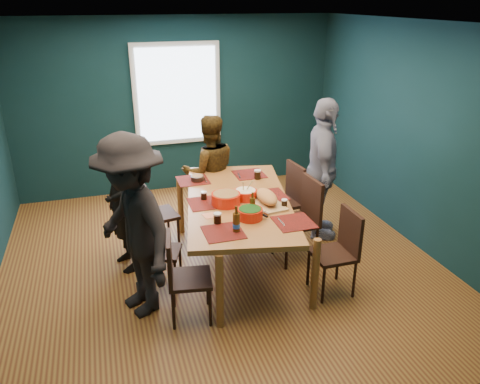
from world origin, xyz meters
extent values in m
cube|color=olive|center=(0.00, 0.00, -0.01)|extent=(5.00, 5.00, 0.01)
cube|color=silver|center=(0.00, 0.00, 2.70)|extent=(5.00, 5.00, 0.01)
cube|color=#0F2C33|center=(2.50, 0.00, 1.35)|extent=(0.01, 5.00, 2.70)
cube|color=#0F2C33|center=(0.00, 2.50, 1.35)|extent=(5.00, 0.01, 2.70)
cube|color=#0F2C33|center=(0.00, -2.50, 1.35)|extent=(5.00, 0.01, 2.70)
cube|color=silver|center=(0.00, 2.47, 1.55)|extent=(1.35, 0.06, 1.55)
cube|color=#99652E|center=(0.20, -0.15, 0.82)|extent=(1.53, 2.40, 0.06)
cylinder|color=#99652E|center=(-0.29, -1.17, 0.39)|extent=(0.08, 0.08, 0.79)
cylinder|color=#99652E|center=(0.68, -1.17, 0.39)|extent=(0.08, 0.08, 0.79)
cylinder|color=#99652E|center=(-0.29, 0.87, 0.39)|extent=(0.08, 0.08, 0.79)
cylinder|color=#99652E|center=(0.68, 0.87, 0.39)|extent=(0.08, 0.08, 0.79)
cube|color=black|center=(-0.63, 0.53, 0.46)|extent=(0.50, 0.50, 0.04)
cube|color=black|center=(-0.82, 0.50, 0.71)|extent=(0.12, 0.43, 0.47)
cylinder|color=black|center=(-0.77, 0.32, 0.22)|extent=(0.03, 0.03, 0.44)
cylinder|color=black|center=(-0.41, 0.39, 0.22)|extent=(0.03, 0.03, 0.44)
cylinder|color=black|center=(-0.84, 0.68, 0.22)|extent=(0.03, 0.03, 0.44)
cylinder|color=black|center=(-0.48, 0.75, 0.22)|extent=(0.03, 0.03, 0.44)
cube|color=black|center=(-0.70, -0.29, 0.40)|extent=(0.48, 0.48, 0.04)
cube|color=black|center=(-0.86, -0.23, 0.62)|extent=(0.16, 0.36, 0.41)
cylinder|color=black|center=(-0.91, -0.39, 0.19)|extent=(0.03, 0.03, 0.38)
cylinder|color=black|center=(-0.61, -0.50, 0.19)|extent=(0.03, 0.03, 0.38)
cylinder|color=black|center=(-0.80, -0.09, 0.19)|extent=(0.03, 0.03, 0.38)
cylinder|color=black|center=(-0.50, -0.19, 0.19)|extent=(0.03, 0.03, 0.38)
cube|color=black|center=(-0.53, -0.94, 0.43)|extent=(0.46, 0.46, 0.04)
cube|color=black|center=(-0.71, -0.91, 0.67)|extent=(0.10, 0.41, 0.44)
cylinder|color=black|center=(-0.72, -1.09, 0.21)|extent=(0.03, 0.03, 0.41)
cylinder|color=black|center=(-0.38, -1.14, 0.21)|extent=(0.03, 0.03, 0.41)
cylinder|color=black|center=(-0.67, -0.74, 0.21)|extent=(0.03, 0.03, 0.41)
cylinder|color=black|center=(-0.33, -0.80, 0.21)|extent=(0.03, 0.03, 0.41)
cube|color=black|center=(0.94, 0.40, 0.47)|extent=(0.48, 0.48, 0.04)
cube|color=black|center=(1.14, 0.42, 0.73)|extent=(0.09, 0.44, 0.48)
cylinder|color=black|center=(0.77, 0.19, 0.22)|extent=(0.03, 0.03, 0.45)
cylinder|color=black|center=(1.15, 0.23, 0.22)|extent=(0.03, 0.03, 0.45)
cylinder|color=black|center=(0.73, 0.57, 0.22)|extent=(0.03, 0.03, 0.45)
cylinder|color=black|center=(1.11, 0.61, 0.22)|extent=(0.03, 0.03, 0.45)
cube|color=black|center=(0.88, -0.20, 0.49)|extent=(0.48, 0.48, 0.04)
cube|color=black|center=(1.09, -0.19, 0.76)|extent=(0.07, 0.46, 0.50)
cylinder|color=black|center=(0.70, -0.41, 0.23)|extent=(0.03, 0.03, 0.46)
cylinder|color=black|center=(1.09, -0.38, 0.23)|extent=(0.03, 0.03, 0.46)
cylinder|color=black|center=(0.67, -0.02, 0.23)|extent=(0.03, 0.03, 0.46)
cylinder|color=black|center=(1.06, 0.01, 0.23)|extent=(0.03, 0.03, 0.46)
cube|color=black|center=(0.99, -0.94, 0.45)|extent=(0.42, 0.42, 0.04)
cube|color=black|center=(1.17, -0.94, 0.69)|extent=(0.04, 0.42, 0.46)
cylinder|color=black|center=(0.81, -1.12, 0.21)|extent=(0.03, 0.03, 0.43)
cylinder|color=black|center=(1.17, -1.12, 0.21)|extent=(0.03, 0.03, 0.43)
cylinder|color=black|center=(0.81, -0.77, 0.21)|extent=(0.03, 0.03, 0.43)
cylinder|color=black|center=(1.16, -0.76, 0.21)|extent=(0.03, 0.03, 0.43)
imported|color=black|center=(-1.04, 0.21, 0.80)|extent=(0.52, 0.66, 1.60)
imported|color=black|center=(0.14, 1.00, 0.77)|extent=(0.77, 0.60, 1.55)
imported|color=silver|center=(1.43, 0.28, 0.91)|extent=(0.80, 1.16, 1.83)
imported|color=black|center=(-1.00, -0.65, 0.92)|extent=(1.06, 1.35, 1.84)
cylinder|color=red|center=(0.03, -0.24, 0.91)|extent=(0.32, 0.32, 0.13)
cylinder|color=#447E2E|center=(0.03, -0.24, 0.96)|extent=(0.28, 0.28, 0.02)
cylinder|color=red|center=(0.28, -0.15, 0.89)|extent=(0.26, 0.26, 0.10)
cylinder|color=beige|center=(0.28, -0.15, 0.94)|extent=(0.23, 0.23, 0.02)
cylinder|color=tan|center=(0.31, -0.15, 0.98)|extent=(0.08, 0.14, 0.20)
cylinder|color=tan|center=(0.25, -0.15, 0.98)|extent=(0.06, 0.14, 0.20)
cylinder|color=red|center=(0.17, -0.65, 0.90)|extent=(0.26, 0.26, 0.11)
cylinder|color=#164010|center=(0.17, -0.65, 0.95)|extent=(0.23, 0.23, 0.02)
cube|color=tan|center=(0.46, -0.35, 0.85)|extent=(0.33, 0.56, 0.02)
ellipsoid|color=#CD8349|center=(0.46, -0.35, 0.93)|extent=(0.24, 0.44, 0.12)
cube|color=silver|center=(0.33, -0.56, 0.87)|extent=(0.10, 0.21, 0.00)
cylinder|color=black|center=(0.30, -0.68, 0.88)|extent=(0.07, 0.12, 0.02)
sphere|color=#155112|center=(0.46, -0.47, 0.93)|extent=(0.04, 0.04, 0.04)
sphere|color=#155112|center=(0.46, -0.35, 0.93)|extent=(0.04, 0.04, 0.04)
sphere|color=#155112|center=(0.46, -0.23, 0.93)|extent=(0.04, 0.04, 0.04)
cylinder|color=black|center=(-0.12, 0.55, 0.88)|extent=(0.17, 0.17, 0.07)
cylinder|color=#447E2E|center=(-0.12, 0.55, 0.90)|extent=(0.14, 0.14, 0.02)
cylinder|color=#42270B|center=(-0.05, -0.89, 0.94)|extent=(0.07, 0.07, 0.19)
cylinder|color=#42270B|center=(-0.05, -0.89, 1.07)|extent=(0.03, 0.03, 0.08)
cylinder|color=blue|center=(-0.05, -0.89, 0.91)|extent=(0.07, 0.07, 0.04)
cylinder|color=#42270B|center=(0.24, -0.52, 0.92)|extent=(0.06, 0.06, 0.16)
cylinder|color=#42270B|center=(0.24, -0.52, 1.04)|extent=(0.02, 0.02, 0.06)
cylinder|color=black|center=(-0.18, -0.66, 0.90)|extent=(0.08, 0.08, 0.11)
cylinder|color=silver|center=(-0.18, -0.66, 0.95)|extent=(0.08, 0.08, 0.02)
cylinder|color=black|center=(0.61, -0.49, 0.89)|extent=(0.06, 0.06, 0.09)
cylinder|color=silver|center=(0.61, -0.49, 0.93)|extent=(0.06, 0.06, 0.01)
cylinder|color=black|center=(0.61, 0.39, 0.90)|extent=(0.08, 0.08, 0.11)
cylinder|color=silver|center=(0.61, 0.39, 0.95)|extent=(0.08, 0.08, 0.02)
cylinder|color=black|center=(-0.17, -0.04, 0.89)|extent=(0.07, 0.07, 0.10)
cylinder|color=silver|center=(-0.17, -0.04, 0.93)|extent=(0.07, 0.07, 0.01)
cube|color=#E58260|center=(0.59, -0.07, 0.85)|extent=(0.19, 0.19, 0.00)
cube|color=#E58260|center=(-0.21, -0.46, 0.84)|extent=(0.15, 0.15, 0.00)
cube|color=#E58260|center=(0.50, -0.87, 0.84)|extent=(0.14, 0.14, 0.00)
camera|label=1|loc=(-1.18, -4.73, 2.93)|focal=35.00mm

